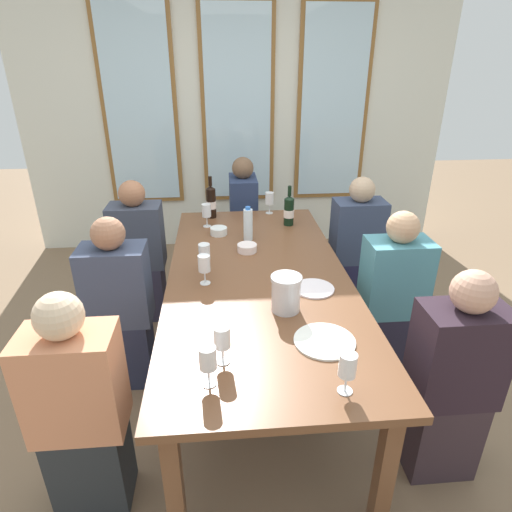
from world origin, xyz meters
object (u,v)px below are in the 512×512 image
object	(u,v)px
tasting_bowl_0	(247,248)
tasting_bowl_1	(219,231)
wine_glass_0	(222,339)
seated_person_1	(392,301)
white_plate_1	(324,341)
wine_bottle_0	(211,202)
white_plate_0	(314,288)
seated_person_4	(140,256)
wine_glass_5	(208,359)
dining_table	(258,285)
wine_glass_6	(206,211)
seated_person_0	(120,309)
wine_glass_1	(269,199)
wine_glass_3	(204,253)
wine_glass_4	(347,367)
metal_pitcher	(286,293)
wine_glass_2	(204,265)
wine_bottle_1	(289,210)
water_bottle	(248,224)
seated_person_6	(243,221)
seated_person_2	(81,413)
seated_person_5	(356,250)
seated_person_3	(451,383)

from	to	relation	value
tasting_bowl_0	tasting_bowl_1	distance (m)	0.36
wine_glass_0	seated_person_1	bearing A→B (deg)	35.96
white_plate_1	wine_bottle_0	distance (m)	1.77
white_plate_0	seated_person_4	xyz separation A→B (m)	(-1.12, 0.99, -0.22)
wine_glass_0	wine_glass_5	xyz separation A→B (m)	(-0.06, -0.13, 0.00)
tasting_bowl_1	seated_person_4	bearing A→B (deg)	166.49
dining_table	wine_glass_5	distance (m)	0.96
seated_person_1	wine_glass_0	bearing A→B (deg)	-144.04
tasting_bowl_0	seated_person_1	distance (m)	0.97
white_plate_0	wine_glass_6	xyz separation A→B (m)	(-0.60, 1.02, 0.12)
wine_glass_0	seated_person_0	size ratio (longest dim) A/B	0.16
wine_bottle_0	tasting_bowl_1	distance (m)	0.39
wine_glass_1	wine_glass_5	xyz separation A→B (m)	(-0.47, -1.98, 0.00)
dining_table	seated_person_4	xyz separation A→B (m)	(-0.83, 0.80, -0.15)
wine_glass_3	wine_glass_4	world-z (taller)	same
dining_table	wine_glass_6	size ratio (longest dim) A/B	13.14
dining_table	metal_pitcher	size ratio (longest dim) A/B	12.04
seated_person_1	wine_bottle_0	bearing A→B (deg)	137.22
metal_pitcher	wine_glass_2	bearing A→B (deg)	142.52
seated_person_0	seated_person_4	distance (m)	0.76
dining_table	wine_glass_1	world-z (taller)	wine_glass_1
dining_table	wine_glass_5	bearing A→B (deg)	-107.08
seated_person_4	wine_glass_2	bearing A→B (deg)	-58.98
wine_bottle_1	seated_person_1	size ratio (longest dim) A/B	0.27
white_plate_0	water_bottle	distance (m)	0.81
water_bottle	wine_glass_6	world-z (taller)	water_bottle
white_plate_1	wine_glass_6	bearing A→B (deg)	110.23
wine_glass_1	seated_person_6	distance (m)	0.57
wine_glass_5	seated_person_6	xyz separation A→B (m)	(0.28, 2.39, -0.34)
wine_glass_1	seated_person_0	xyz separation A→B (m)	(-1.02, -1.04, -0.34)
wine_glass_3	seated_person_0	distance (m)	0.62
wine_bottle_0	wine_glass_6	xyz separation A→B (m)	(-0.03, -0.20, -0.01)
seated_person_2	tasting_bowl_0	bearing A→B (deg)	55.05
white_plate_1	wine_glass_2	size ratio (longest dim) A/B	1.60
tasting_bowl_1	seated_person_5	xyz separation A→B (m)	(1.06, 0.10, -0.24)
wine_glass_6	wine_bottle_0	bearing A→B (deg)	80.62
white_plate_1	wine_glass_6	world-z (taller)	wine_glass_6
dining_table	wine_glass_1	distance (m)	1.11
dining_table	white_plate_1	bearing A→B (deg)	-70.52
wine_glass_6	wine_glass_5	bearing A→B (deg)	-88.83
tasting_bowl_1	seated_person_3	size ratio (longest dim) A/B	0.11
seated_person_3	seated_person_6	distance (m)	2.40
wine_bottle_1	seated_person_6	world-z (taller)	seated_person_6
wine_glass_3	seated_person_5	bearing A→B (deg)	30.42
seated_person_3	water_bottle	bearing A→B (deg)	123.50
seated_person_4	dining_table	bearing A→B (deg)	-43.75
seated_person_4	wine_glass_5	bearing A→B (deg)	-71.85
wine_glass_0	seated_person_0	xyz separation A→B (m)	(-0.61, 0.81, -0.33)
wine_bottle_1	seated_person_6	xyz separation A→B (m)	(-0.30, 0.69, -0.33)
tasting_bowl_0	seated_person_3	distance (m)	1.42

